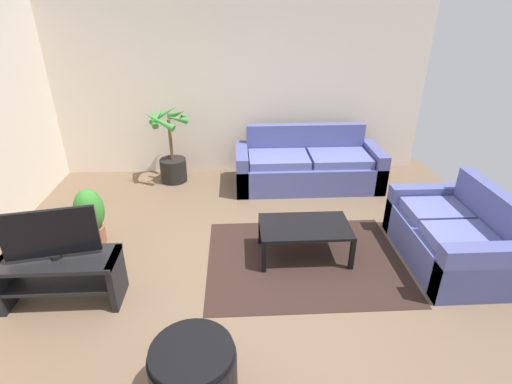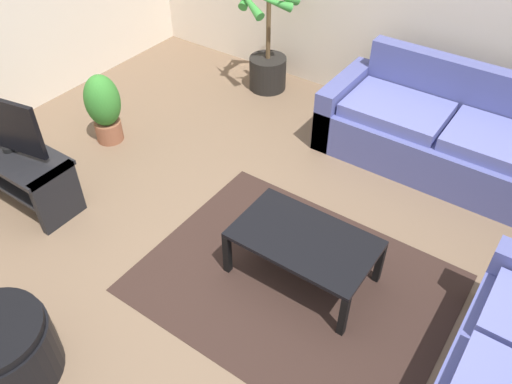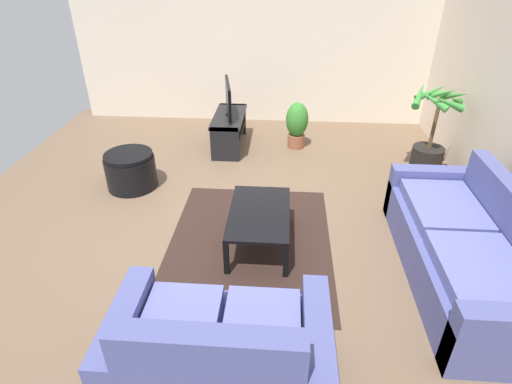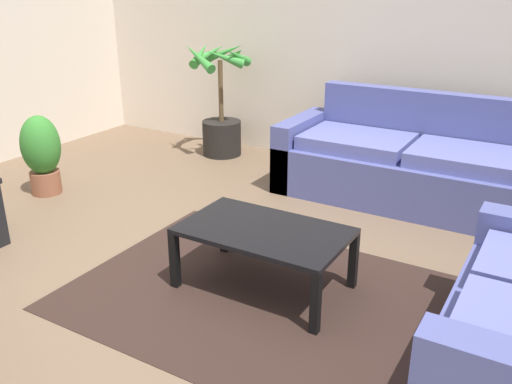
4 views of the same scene
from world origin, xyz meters
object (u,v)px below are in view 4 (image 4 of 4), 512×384
object	(u,v)px
couch_main	(411,167)
potted_palm	(221,113)
coffee_table	(264,236)
potted_plant_small	(42,152)

from	to	relation	value
couch_main	potted_palm	distance (m)	2.17
coffee_table	potted_plant_small	world-z (taller)	potted_plant_small
potted_palm	potted_plant_small	size ratio (longest dim) A/B	1.70
coffee_table	couch_main	bearing A→B (deg)	79.19
coffee_table	potted_palm	distance (m)	2.82
couch_main	coffee_table	world-z (taller)	couch_main
potted_palm	coffee_table	bearing A→B (deg)	-50.71
couch_main	coffee_table	bearing A→B (deg)	-100.81
potted_plant_small	potted_palm	bearing A→B (deg)	67.93
potted_palm	potted_plant_small	world-z (taller)	potted_palm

